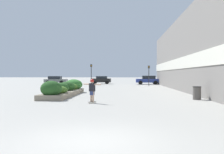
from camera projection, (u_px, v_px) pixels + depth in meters
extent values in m
plane|color=#A3A099|center=(90.00, 142.00, 6.77)|extent=(300.00, 300.00, 0.00)
cube|color=gray|center=(187.00, 52.00, 25.24)|extent=(0.60, 45.55, 8.26)
cube|color=silver|center=(173.00, 65.00, 31.05)|extent=(0.06, 33.97, 1.20)
cube|color=gray|center=(64.00, 93.00, 21.54)|extent=(1.87, 9.04, 0.39)
ellipsoid|color=#234C1E|center=(51.00, 89.00, 17.76)|extent=(1.54, 1.33, 1.13)
ellipsoid|color=#3D6623|center=(56.00, 90.00, 19.21)|extent=(1.76, 1.67, 0.68)
ellipsoid|color=#234C1E|center=(61.00, 88.00, 20.57)|extent=(1.40, 1.24, 0.87)
ellipsoid|color=#234C1E|center=(67.00, 87.00, 22.50)|extent=(1.42, 1.45, 0.91)
ellipsoid|color=#3D6623|center=(70.00, 87.00, 23.91)|extent=(1.45, 1.62, 0.69)
ellipsoid|color=#33702D|center=(74.00, 85.00, 25.37)|extent=(1.78, 2.01, 1.08)
cube|color=black|center=(92.00, 102.00, 15.86)|extent=(0.47, 0.62, 0.01)
cylinder|color=beige|center=(93.00, 102.00, 16.09)|extent=(0.08, 0.07, 0.05)
cylinder|color=beige|center=(95.00, 102.00, 15.99)|extent=(0.08, 0.07, 0.05)
cylinder|color=beige|center=(89.00, 103.00, 15.73)|extent=(0.08, 0.07, 0.05)
cylinder|color=beige|center=(91.00, 103.00, 15.64)|extent=(0.08, 0.07, 0.05)
cylinder|color=tan|center=(91.00, 96.00, 15.90)|extent=(0.16, 0.16, 0.66)
cylinder|color=tan|center=(93.00, 97.00, 15.82)|extent=(0.16, 0.16, 0.66)
cube|color=navy|center=(92.00, 93.00, 15.86)|extent=(0.30, 0.29, 0.24)
cube|color=black|center=(92.00, 87.00, 15.85)|extent=(0.42, 0.34, 0.52)
cylinder|color=tan|center=(87.00, 84.00, 16.08)|extent=(0.47, 0.31, 0.09)
cylinder|color=tan|center=(98.00, 84.00, 15.62)|extent=(0.47, 0.31, 0.09)
sphere|color=tan|center=(92.00, 82.00, 15.85)|extent=(0.22, 0.22, 0.22)
sphere|color=red|center=(92.00, 81.00, 15.85)|extent=(0.25, 0.25, 0.25)
cylinder|color=#514C47|center=(197.00, 93.00, 18.06)|extent=(0.58, 0.58, 0.91)
cylinder|color=black|center=(197.00, 87.00, 18.05)|extent=(0.61, 0.61, 0.05)
cube|color=slate|center=(56.00, 81.00, 47.24)|extent=(4.18, 1.76, 0.58)
cube|color=black|center=(55.00, 78.00, 47.24)|extent=(2.30, 1.55, 0.58)
cylinder|color=black|center=(64.00, 82.00, 48.00)|extent=(0.70, 0.22, 0.70)
cylinder|color=black|center=(61.00, 82.00, 46.34)|extent=(0.70, 0.22, 0.70)
cylinder|color=black|center=(51.00, 82.00, 48.15)|extent=(0.70, 0.22, 0.70)
cylinder|color=black|center=(48.00, 82.00, 46.48)|extent=(0.70, 0.22, 0.70)
cube|color=navy|center=(148.00, 81.00, 46.02)|extent=(4.33, 1.89, 0.66)
cube|color=black|center=(149.00, 77.00, 46.00)|extent=(2.38, 1.66, 0.58)
cylinder|color=black|center=(141.00, 83.00, 45.20)|extent=(0.71, 0.22, 0.71)
cylinder|color=black|center=(140.00, 82.00, 47.00)|extent=(0.71, 0.22, 0.71)
cylinder|color=black|center=(156.00, 83.00, 45.05)|extent=(0.71, 0.22, 0.71)
cylinder|color=black|center=(154.00, 82.00, 46.84)|extent=(0.71, 0.22, 0.71)
cube|color=slate|center=(203.00, 81.00, 43.92)|extent=(3.91, 1.72, 0.55)
cube|color=black|center=(202.00, 78.00, 43.92)|extent=(2.15, 1.51, 0.58)
cylinder|color=black|center=(208.00, 83.00, 44.67)|extent=(0.64, 0.22, 0.64)
cylinder|color=black|center=(211.00, 83.00, 43.04)|extent=(0.64, 0.22, 0.64)
cylinder|color=black|center=(195.00, 83.00, 44.81)|extent=(0.64, 0.22, 0.64)
cylinder|color=black|center=(197.00, 83.00, 43.18)|extent=(0.64, 0.22, 0.64)
cube|color=black|center=(101.00, 80.00, 48.59)|extent=(3.82, 1.80, 0.73)
cube|color=black|center=(102.00, 77.00, 48.58)|extent=(2.10, 1.58, 0.46)
cylinder|color=black|center=(94.00, 82.00, 47.81)|extent=(0.62, 0.22, 0.62)
cylinder|color=black|center=(96.00, 82.00, 49.52)|extent=(0.62, 0.22, 0.62)
cylinder|color=black|center=(107.00, 82.00, 47.68)|extent=(0.62, 0.22, 0.62)
cylinder|color=black|center=(107.00, 82.00, 49.38)|extent=(0.62, 0.22, 0.62)
cylinder|color=black|center=(91.00, 76.00, 41.28)|extent=(0.11, 0.11, 3.06)
cube|color=black|center=(91.00, 66.00, 41.27)|extent=(0.28, 0.20, 0.45)
sphere|color=#2D2823|center=(91.00, 65.00, 41.14)|extent=(0.15, 0.15, 0.15)
sphere|color=orange|center=(91.00, 66.00, 41.15)|extent=(0.15, 0.15, 0.15)
sphere|color=#2D2823|center=(91.00, 67.00, 41.15)|extent=(0.15, 0.15, 0.15)
cylinder|color=black|center=(149.00, 77.00, 39.89)|extent=(0.11, 0.11, 2.80)
cube|color=black|center=(149.00, 67.00, 39.87)|extent=(0.28, 0.20, 0.45)
sphere|color=#2D2823|center=(149.00, 66.00, 39.75)|extent=(0.15, 0.15, 0.15)
sphere|color=orange|center=(149.00, 67.00, 39.75)|extent=(0.15, 0.15, 0.15)
sphere|color=#2D2823|center=(149.00, 68.00, 39.75)|extent=(0.15, 0.15, 0.15)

